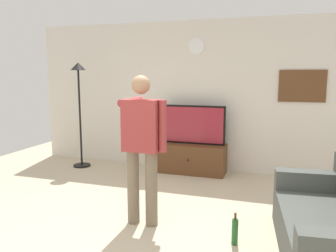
% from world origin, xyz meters
% --- Properties ---
extents(ground_plane, '(8.40, 8.40, 0.00)m').
position_xyz_m(ground_plane, '(0.00, 0.00, 0.00)').
color(ground_plane, beige).
extents(back_wall, '(6.40, 0.10, 2.70)m').
position_xyz_m(back_wall, '(0.00, 2.95, 1.35)').
color(back_wall, silver).
rests_on(back_wall, ground_plane).
extents(tv_stand, '(1.21, 0.51, 0.52)m').
position_xyz_m(tv_stand, '(-0.01, 2.60, 0.26)').
color(tv_stand, brown).
rests_on(tv_stand, ground_plane).
extents(television, '(1.16, 0.07, 0.69)m').
position_xyz_m(television, '(-0.01, 2.65, 0.86)').
color(television, black).
rests_on(television, tv_stand).
extents(wall_clock, '(0.28, 0.03, 0.28)m').
position_xyz_m(wall_clock, '(-0.01, 2.89, 2.24)').
color(wall_clock, white).
extents(framed_picture, '(0.74, 0.04, 0.53)m').
position_xyz_m(framed_picture, '(1.78, 2.90, 1.55)').
color(framed_picture, brown).
extents(floor_lamp, '(0.32, 0.32, 1.96)m').
position_xyz_m(floor_lamp, '(-2.11, 2.35, 1.40)').
color(floor_lamp, black).
rests_on(floor_lamp, ground_plane).
extents(person_standing_nearer_lamp, '(0.60, 0.78, 1.74)m').
position_xyz_m(person_standing_nearer_lamp, '(-0.06, 0.40, 0.99)').
color(person_standing_nearer_lamp, '#7A6B56').
rests_on(person_standing_nearer_lamp, ground_plane).
extents(side_couch, '(1.01, 1.85, 0.87)m').
position_xyz_m(side_couch, '(1.96, 0.20, 0.32)').
color(side_couch, '#4C514C').
rests_on(side_couch, ground_plane).
extents(beverage_bottle, '(0.07, 0.07, 0.34)m').
position_xyz_m(beverage_bottle, '(1.03, 0.23, 0.14)').
color(beverage_bottle, '#1E5923').
rests_on(beverage_bottle, ground_plane).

